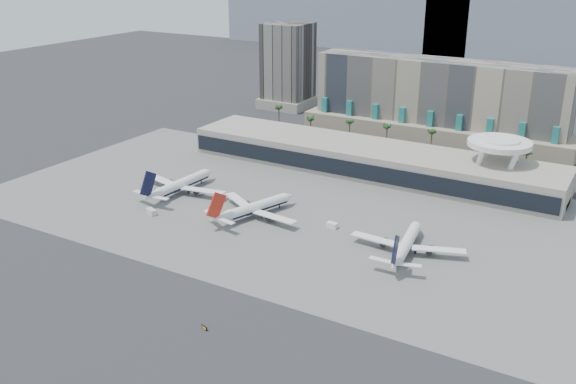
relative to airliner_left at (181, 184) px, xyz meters
The scene contains 14 objects.
ground 72.58m from the airliner_left, 39.07° to the right, with size 900.00×900.00×0.00m, color #232326.
apron_pad 57.17m from the airliner_left, ahead, with size 260.00×130.00×0.06m, color #5B5B59.
mountain_ridge 433.37m from the airliner_left, 78.78° to the left, with size 680.00×60.00×70.00m.
hotel 145.38m from the airliner_left, 62.76° to the left, with size 140.00×30.00×42.00m.
office_tower 160.25m from the airliner_left, 104.09° to the left, with size 30.00×30.00×52.00m.
terminal 85.39m from the airliner_left, 48.74° to the left, with size 170.00×32.50×14.50m.
saucer_structure 132.45m from the airliner_left, 32.29° to the left, with size 26.00×26.00×21.89m.
palm_row 117.96m from the airliner_left, 57.50° to the left, with size 157.80×2.80×13.10m.
airliner_left is the anchor object (origin of this frame).
airliner_centre 40.38m from the airliner_left, ahead, with size 38.58×39.91×14.28m.
airliner_right 100.79m from the airliner_left, ahead, with size 38.75×40.13×13.90m.
service_vehicle_a 24.51m from the airliner_left, 77.90° to the right, with size 4.53×2.21×2.21m, color silver.
service_vehicle_b 70.20m from the airliner_left, ahead, with size 3.92×2.24×2.02m, color white.
taxiway_sign 104.14m from the airliner_left, 47.40° to the right, with size 2.29×1.08×1.06m.
Camera 1 is at (107.55, -146.26, 95.76)m, focal length 40.00 mm.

